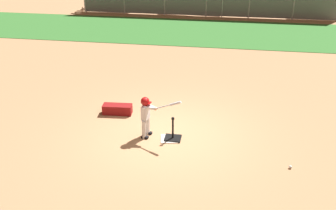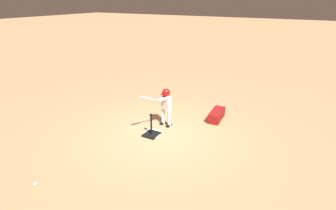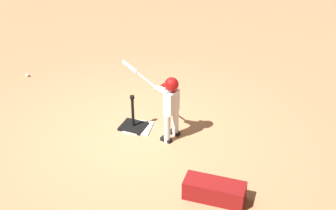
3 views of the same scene
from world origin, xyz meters
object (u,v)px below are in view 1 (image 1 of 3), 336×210
batting_tee (173,136)px  batter_child (147,112)px  baseball (290,167)px  bleachers_far_right (198,1)px  equipment_bag (117,109)px  bleachers_left_center (317,7)px

batting_tee → batter_child: (-0.68, 0.04, 0.62)m
baseball → bleachers_far_right: bleachers_far_right is taller
batting_tee → baseball: bearing=-17.2°
batting_tee → baseball: (2.85, -0.88, -0.05)m
equipment_bag → baseball: bearing=-28.0°
batter_child → baseball: size_ratio=15.82×
bleachers_far_right → bleachers_left_center: bleachers_far_right is taller
batter_child → baseball: batter_child is taller
batting_tee → equipment_bag: bearing=146.8°
bleachers_left_center → batting_tee: bearing=-112.0°
batter_child → bleachers_far_right: size_ratio=0.30×
batter_child → batting_tee: bearing=-3.2°
batting_tee → equipment_bag: size_ratio=0.74×
batter_child → bleachers_far_right: bleachers_far_right is taller
bleachers_far_right → bleachers_left_center: size_ratio=1.26×
baseball → bleachers_left_center: bearing=78.3°
batter_child → bleachers_left_center: bearing=65.8°
batter_child → equipment_bag: (-1.13, 1.15, -0.57)m
bleachers_far_right → equipment_bag: bearing=-94.3°
batting_tee → bleachers_far_right: size_ratio=0.16×
bleachers_far_right → equipment_bag: bleachers_far_right is taller
bleachers_left_center → bleachers_far_right: bearing=-179.5°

